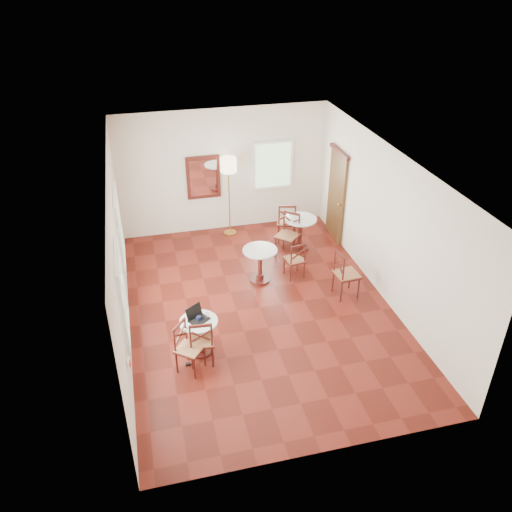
{
  "coord_description": "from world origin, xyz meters",
  "views": [
    {
      "loc": [
        -2.04,
        -7.96,
        6.08
      ],
      "look_at": [
        0.0,
        0.3,
        1.0
      ],
      "focal_mm": 36.45,
      "sensor_mm": 36.0,
      "label": 1
    }
  ],
  "objects_px": {
    "cafe_table_near": "(199,333)",
    "cafe_table_back": "(300,230)",
    "water_glass": "(208,315)",
    "chair_back_a": "(287,222)",
    "chair_back_b": "(288,235)",
    "mouse": "(203,317)",
    "navy_mug": "(199,319)",
    "cafe_table_mid": "(260,262)",
    "power_adapter": "(188,364)",
    "chair_mid_a": "(295,260)",
    "chair_near_b": "(189,348)",
    "floor_lamp": "(228,170)",
    "chair_near_a": "(201,341)",
    "chair_mid_b": "(345,274)",
    "laptop": "(197,316)"
  },
  "relations": [
    {
      "from": "chair_mid_a",
      "to": "chair_back_b",
      "type": "height_order",
      "value": "chair_back_b"
    },
    {
      "from": "chair_back_a",
      "to": "power_adapter",
      "type": "distance_m",
      "value": 4.77
    },
    {
      "from": "floor_lamp",
      "to": "power_adapter",
      "type": "bearing_deg",
      "value": -110.11
    },
    {
      "from": "cafe_table_mid",
      "to": "chair_near_b",
      "type": "xyz_separation_m",
      "value": [
        -1.79,
        -2.3,
        -0.02
      ]
    },
    {
      "from": "water_glass",
      "to": "power_adapter",
      "type": "relative_size",
      "value": 1.19
    },
    {
      "from": "cafe_table_mid",
      "to": "chair_back_b",
      "type": "relative_size",
      "value": 0.75
    },
    {
      "from": "cafe_table_near",
      "to": "cafe_table_back",
      "type": "relative_size",
      "value": 0.88
    },
    {
      "from": "cafe_table_back",
      "to": "floor_lamp",
      "type": "height_order",
      "value": "floor_lamp"
    },
    {
      "from": "cafe_table_mid",
      "to": "power_adapter",
      "type": "xyz_separation_m",
      "value": [
        -1.82,
        -2.22,
        -0.45
      ]
    },
    {
      "from": "power_adapter",
      "to": "mouse",
      "type": "bearing_deg",
      "value": 44.17
    },
    {
      "from": "chair_near_b",
      "to": "floor_lamp",
      "type": "xyz_separation_m",
      "value": [
        1.6,
        4.53,
        1.2
      ]
    },
    {
      "from": "cafe_table_back",
      "to": "chair_mid_a",
      "type": "relative_size",
      "value": 0.93
    },
    {
      "from": "chair_mid_b",
      "to": "laptop",
      "type": "xyz_separation_m",
      "value": [
        -3.09,
        -0.98,
        0.25
      ]
    },
    {
      "from": "chair_back_b",
      "to": "water_glass",
      "type": "height_order",
      "value": "chair_back_b"
    },
    {
      "from": "mouse",
      "to": "navy_mug",
      "type": "height_order",
      "value": "navy_mug"
    },
    {
      "from": "chair_near_b",
      "to": "power_adapter",
      "type": "relative_size",
      "value": 10.44
    },
    {
      "from": "chair_near_b",
      "to": "mouse",
      "type": "height_order",
      "value": "chair_near_b"
    },
    {
      "from": "chair_back_a",
      "to": "cafe_table_near",
      "type": "bearing_deg",
      "value": 69.47
    },
    {
      "from": "chair_near_a",
      "to": "power_adapter",
      "type": "xyz_separation_m",
      "value": [
        -0.25,
        -0.02,
        -0.44
      ]
    },
    {
      "from": "chair_near_b",
      "to": "chair_mid_b",
      "type": "xyz_separation_m",
      "value": [
        3.31,
        1.38,
        0.05
      ]
    },
    {
      "from": "cafe_table_mid",
      "to": "power_adapter",
      "type": "bearing_deg",
      "value": -129.32
    },
    {
      "from": "water_glass",
      "to": "chair_back_a",
      "type": "bearing_deg",
      "value": 54.73
    },
    {
      "from": "chair_mid_b",
      "to": "mouse",
      "type": "relative_size",
      "value": 9.09
    },
    {
      "from": "chair_mid_b",
      "to": "navy_mug",
      "type": "distance_m",
      "value": 3.25
    },
    {
      "from": "chair_mid_b",
      "to": "chair_back_b",
      "type": "relative_size",
      "value": 0.99
    },
    {
      "from": "chair_back_b",
      "to": "water_glass",
      "type": "distance_m",
      "value": 3.63
    },
    {
      "from": "water_glass",
      "to": "cafe_table_mid",
      "type": "bearing_deg",
      "value": 53.67
    },
    {
      "from": "cafe_table_mid",
      "to": "navy_mug",
      "type": "xyz_separation_m",
      "value": [
        -1.55,
        -1.95,
        0.26
      ]
    },
    {
      "from": "water_glass",
      "to": "laptop",
      "type": "bearing_deg",
      "value": 178.65
    },
    {
      "from": "chair_near_a",
      "to": "power_adapter",
      "type": "bearing_deg",
      "value": 10.71
    },
    {
      "from": "chair_mid_b",
      "to": "chair_back_a",
      "type": "distance_m",
      "value": 2.52
    },
    {
      "from": "cafe_table_mid",
      "to": "laptop",
      "type": "bearing_deg",
      "value": -129.77
    },
    {
      "from": "chair_mid_a",
      "to": "chair_back_b",
      "type": "xyz_separation_m",
      "value": [
        0.13,
        0.94,
        0.08
      ]
    },
    {
      "from": "mouse",
      "to": "cafe_table_back",
      "type": "bearing_deg",
      "value": 41.35
    },
    {
      "from": "navy_mug",
      "to": "mouse",
      "type": "bearing_deg",
      "value": 39.36
    },
    {
      "from": "chair_near_b",
      "to": "navy_mug",
      "type": "relative_size",
      "value": 7.72
    },
    {
      "from": "chair_near_b",
      "to": "chair_near_a",
      "type": "bearing_deg",
      "value": -25.94
    },
    {
      "from": "power_adapter",
      "to": "floor_lamp",
      "type": "bearing_deg",
      "value": 69.89
    },
    {
      "from": "cafe_table_back",
      "to": "chair_mid_b",
      "type": "xyz_separation_m",
      "value": [
        0.29,
        -2.02,
        0.02
      ]
    },
    {
      "from": "chair_near_b",
      "to": "floor_lamp",
      "type": "height_order",
      "value": "floor_lamp"
    },
    {
      "from": "chair_mid_b",
      "to": "water_glass",
      "type": "relative_size",
      "value": 9.75
    },
    {
      "from": "chair_mid_b",
      "to": "mouse",
      "type": "xyz_separation_m",
      "value": [
        -3.0,
        -0.97,
        0.21
      ]
    },
    {
      "from": "chair_back_a",
      "to": "navy_mug",
      "type": "distance_m",
      "value": 4.38
    },
    {
      "from": "cafe_table_back",
      "to": "power_adapter",
      "type": "distance_m",
      "value": 4.53
    },
    {
      "from": "cafe_table_back",
      "to": "floor_lamp",
      "type": "xyz_separation_m",
      "value": [
        -1.42,
        1.13,
        1.17
      ]
    },
    {
      "from": "cafe_table_back",
      "to": "chair_mid_b",
      "type": "bearing_deg",
      "value": -81.94
    },
    {
      "from": "floor_lamp",
      "to": "water_glass",
      "type": "distance_m",
      "value": 4.39
    },
    {
      "from": "chair_near_a",
      "to": "cafe_table_near",
      "type": "bearing_deg",
      "value": -86.69
    },
    {
      "from": "chair_mid_b",
      "to": "mouse",
      "type": "bearing_deg",
      "value": 103.25
    },
    {
      "from": "floor_lamp",
      "to": "mouse",
      "type": "distance_m",
      "value": 4.41
    }
  ]
}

